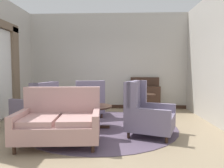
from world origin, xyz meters
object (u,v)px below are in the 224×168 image
object	(u,v)px
armchair_near_window	(89,102)
porcelain_vase	(93,99)
armchair_foreground_right	(146,114)
sideboard	(145,96)
armchair_beside_settee	(38,108)
side_table	(146,104)
coffee_table	(94,110)
settee	(59,122)

from	to	relation	value
armchair_near_window	porcelain_vase	bearing A→B (deg)	85.34
armchair_foreground_right	armchair_near_window	world-z (taller)	armchair_foreground_right
sideboard	armchair_foreground_right	bearing A→B (deg)	-96.19
armchair_foreground_right	armchair_beside_settee	world-z (taller)	armchair_foreground_right
armchair_foreground_right	armchair_near_window	bearing A→B (deg)	61.07
porcelain_vase	armchair_foreground_right	xyz separation A→B (m)	(1.15, -0.44, -0.23)
armchair_beside_settee	side_table	size ratio (longest dim) A/B	1.54
coffee_table	side_table	xyz separation A→B (m)	(1.31, 1.01, -0.01)
coffee_table	side_table	size ratio (longest dim) A/B	1.18
settee	sideboard	distance (m)	3.89
porcelain_vase	sideboard	size ratio (longest dim) A/B	0.34
armchair_beside_settee	armchair_near_window	size ratio (longest dim) A/B	0.98
sideboard	armchair_beside_settee	bearing A→B (deg)	-142.11
settee	side_table	size ratio (longest dim) A/B	2.21
porcelain_vase	sideboard	bearing A→B (deg)	58.40
porcelain_vase	settee	world-z (taller)	settee
side_table	porcelain_vase	bearing A→B (deg)	-141.56
coffee_table	armchair_foreground_right	bearing A→B (deg)	-22.53
armchair_near_window	armchair_beside_settee	bearing A→B (deg)	26.75
coffee_table	armchair_foreground_right	size ratio (longest dim) A/B	0.72
settee	armchair_foreground_right	distance (m)	1.74
settee	armchair_beside_settee	world-z (taller)	armchair_beside_settee
settee	sideboard	world-z (taller)	sideboard
coffee_table	armchair_beside_settee	xyz separation A→B (m)	(-1.37, 0.13, 0.03)
porcelain_vase	side_table	xyz separation A→B (m)	(1.32, 1.05, -0.27)
armchair_beside_settee	porcelain_vase	bearing A→B (deg)	99.18
coffee_table	armchair_beside_settee	size ratio (longest dim) A/B	0.77
armchair_near_window	settee	bearing A→B (deg)	66.91
side_table	sideboard	distance (m)	1.32
armchair_foreground_right	armchair_near_window	distance (m)	2.20
coffee_table	armchair_beside_settee	distance (m)	1.38
armchair_near_window	sideboard	bearing A→B (deg)	-164.85
sideboard	side_table	bearing A→B (deg)	-95.85
armchair_foreground_right	armchair_near_window	size ratio (longest dim) A/B	1.04
settee	armchair_near_window	xyz separation A→B (m)	(0.20, 2.24, 0.03)
armchair_beside_settee	sideboard	size ratio (longest dim) A/B	0.97
settee	coffee_table	bearing A→B (deg)	59.67
coffee_table	armchair_beside_settee	world-z (taller)	armchair_beside_settee
coffee_table	sideboard	bearing A→B (deg)	58.20
armchair_beside_settee	coffee_table	bearing A→B (deg)	100.71
settee	armchair_beside_settee	distance (m)	1.46
armchair_beside_settee	side_table	world-z (taller)	armchair_beside_settee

